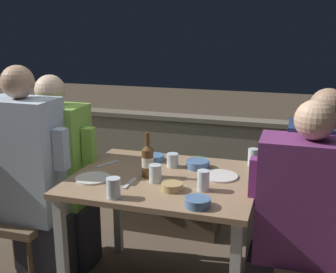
% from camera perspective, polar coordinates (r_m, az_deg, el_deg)
% --- Properties ---
extents(parapet_wall, '(9.00, 0.18, 0.76)m').
position_cam_1_polar(parapet_wall, '(3.96, 6.50, -2.73)').
color(parapet_wall, gray).
rests_on(parapet_wall, ground_plane).
extents(dining_table, '(1.03, 0.84, 0.75)m').
position_cam_1_polar(dining_table, '(2.42, -0.44, -7.62)').
color(dining_table, '#937556').
rests_on(dining_table, ground_plane).
extents(planter_hedge, '(0.80, 0.47, 0.60)m').
position_cam_1_polar(planter_hedge, '(3.35, 0.24, -6.80)').
color(planter_hedge, brown).
rests_on(planter_hedge, ground_plane).
extents(chair_left_near, '(0.41, 0.40, 0.93)m').
position_cam_1_polar(chair_left_near, '(2.82, -21.16, -7.68)').
color(chair_left_near, brown).
rests_on(chair_left_near, ground_plane).
extents(person_blue_shirt, '(0.50, 0.26, 1.37)m').
position_cam_1_polar(person_blue_shirt, '(2.66, -18.10, -5.60)').
color(person_blue_shirt, '#282833').
rests_on(person_blue_shirt, ground_plane).
extents(chair_left_far, '(0.41, 0.40, 0.93)m').
position_cam_1_polar(chair_left_far, '(2.97, -17.54, -6.15)').
color(chair_left_far, brown).
rests_on(chair_left_far, ground_plane).
extents(person_green_blouse, '(0.49, 0.26, 1.29)m').
position_cam_1_polar(person_green_blouse, '(2.84, -14.39, -4.87)').
color(person_green_blouse, '#282833').
rests_on(person_green_blouse, ground_plane).
extents(person_purple_stripe, '(0.52, 0.26, 1.26)m').
position_cam_1_polar(person_purple_stripe, '(2.23, 17.27, -11.35)').
color(person_purple_stripe, '#282833').
rests_on(person_purple_stripe, ground_plane).
extents(person_navy_jumper, '(0.47, 0.26, 1.27)m').
position_cam_1_polar(person_navy_jumper, '(2.45, 18.96, -8.54)').
color(person_navy_jumper, '#282833').
rests_on(person_navy_jumper, ground_plane).
extents(beer_bottle, '(0.07, 0.07, 0.26)m').
position_cam_1_polar(beer_bottle, '(2.36, -2.77, -3.21)').
color(beer_bottle, brown).
rests_on(beer_bottle, dining_table).
extents(plate_0, '(0.20, 0.20, 0.01)m').
position_cam_1_polar(plate_0, '(2.39, -10.14, -5.58)').
color(plate_0, silver).
rests_on(plate_0, dining_table).
extents(plate_1, '(0.21, 0.21, 0.01)m').
position_cam_1_polar(plate_1, '(2.40, 6.99, -5.33)').
color(plate_1, silver).
rests_on(plate_1, dining_table).
extents(bowl_0, '(0.12, 0.12, 0.04)m').
position_cam_1_polar(bowl_0, '(2.66, -1.82, -2.83)').
color(bowl_0, '#4C709E').
rests_on(bowl_0, dining_table).
extents(bowl_1, '(0.14, 0.14, 0.05)m').
position_cam_1_polar(bowl_1, '(2.53, 4.08, -3.70)').
color(bowl_1, '#4C709E').
rests_on(bowl_1, dining_table).
extents(bowl_2, '(0.11, 0.11, 0.04)m').
position_cam_1_polar(bowl_2, '(2.20, 0.57, -6.74)').
color(bowl_2, tan).
rests_on(bowl_2, dining_table).
extents(bowl_3, '(0.12, 0.12, 0.04)m').
position_cam_1_polar(bowl_3, '(2.01, 4.05, -8.81)').
color(bowl_3, '#4C709E').
rests_on(bowl_3, dining_table).
extents(glass_cup_0, '(0.06, 0.06, 0.11)m').
position_cam_1_polar(glass_cup_0, '(2.19, 4.79, -5.96)').
color(glass_cup_0, silver).
rests_on(glass_cup_0, dining_table).
extents(glass_cup_1, '(0.07, 0.07, 0.08)m').
position_cam_1_polar(glass_cup_1, '(2.54, 0.62, -3.23)').
color(glass_cup_1, silver).
rests_on(glass_cup_1, dining_table).
extents(glass_cup_2, '(0.07, 0.07, 0.10)m').
position_cam_1_polar(glass_cup_2, '(2.30, -1.74, -5.03)').
color(glass_cup_2, silver).
rests_on(glass_cup_2, dining_table).
extents(glass_cup_3, '(0.07, 0.07, 0.10)m').
position_cam_1_polar(glass_cup_3, '(2.11, -7.39, -6.92)').
color(glass_cup_3, silver).
rests_on(glass_cup_3, dining_table).
extents(glass_cup_4, '(0.06, 0.06, 0.10)m').
position_cam_1_polar(glass_cup_4, '(2.62, 11.46, -2.74)').
color(glass_cup_4, silver).
rests_on(glass_cup_4, dining_table).
extents(fork_0, '(0.02, 0.17, 0.01)m').
position_cam_1_polar(fork_0, '(2.30, -5.20, -6.28)').
color(fork_0, silver).
rests_on(fork_0, dining_table).
extents(fork_1, '(0.09, 0.16, 0.01)m').
position_cam_1_polar(fork_1, '(2.61, -8.16, -3.70)').
color(fork_1, silver).
rests_on(fork_1, dining_table).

